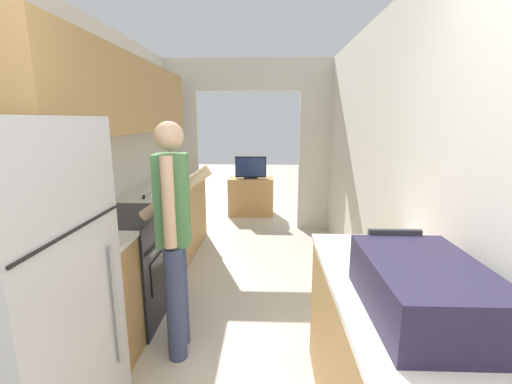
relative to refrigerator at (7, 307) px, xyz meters
The scene contains 13 objects.
wall_left 1.50m from the refrigerator, 102.96° to the left, with size 0.38×6.87×2.50m.
wall_right 2.32m from the refrigerator, 23.46° to the left, with size 0.06×6.87×2.50m.
wall_far_with_doorway 3.92m from the refrigerator, 77.19° to the left, with size 2.81×0.06×2.50m.
counter_left 2.19m from the refrigerator, 91.22° to the left, with size 0.62×3.05×0.89m.
counter_right 1.81m from the refrigerator, ahead, with size 0.62×1.44×0.89m.
refrigerator is the anchor object (origin of this frame).
range_oven 1.34m from the refrigerator, 91.68° to the left, with size 0.66×0.79×1.03m.
person 1.00m from the refrigerator, 58.70° to the left, with size 0.53×0.40×1.64m.
suitcase 1.77m from the refrigerator, ahead, with size 0.42×0.66×0.24m.
book_stack 1.81m from the refrigerator, 12.96° to the left, with size 0.22×0.27×0.07m.
tv_cabinet 4.61m from the refrigerator, 79.22° to the left, with size 0.77×0.42×0.65m.
television 4.54m from the refrigerator, 79.12° to the left, with size 0.53×0.16×0.38m.
knife 1.95m from the refrigerator, 91.89° to the left, with size 0.09×0.32×0.02m.
Camera 1 is at (0.29, -0.61, 1.65)m, focal length 24.00 mm.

